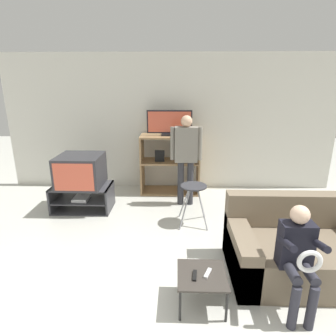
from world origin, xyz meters
TOP-DOWN VIEW (x-y plane):
  - wall_back at (0.00, 3.66)m, footprint 6.40×0.06m
  - tv_stand at (-1.44, 2.50)m, footprint 0.96×0.57m
  - television_main at (-1.43, 2.50)m, footprint 0.70×0.68m
  - media_shelf at (0.01, 3.34)m, footprint 1.11×0.50m
  - television_flat at (0.00, 3.33)m, footprint 0.83×0.20m
  - folding_stool at (0.39, 2.06)m, footprint 0.43×0.46m
  - snack_table at (0.39, 0.42)m, footprint 0.46×0.46m
  - remote_control_black at (0.32, 0.39)m, footprint 0.05×0.15m
  - remote_control_white at (0.44, 0.42)m, footprint 0.09×0.15m
  - couch at (1.49, 0.94)m, footprint 1.50×0.97m
  - person_standing_adult at (0.30, 2.77)m, footprint 0.53×0.20m
  - person_seated_child at (1.24, 0.39)m, footprint 0.33×0.43m

SIDE VIEW (x-z plane):
  - tv_stand at x=-1.44m, z-range 0.00..0.42m
  - couch at x=1.49m, z-range -0.13..0.69m
  - snack_table at x=0.39m, z-range 0.13..0.47m
  - remote_control_black at x=0.32m, z-range 0.34..0.36m
  - remote_control_white at x=0.44m, z-range 0.34..0.36m
  - folding_stool at x=0.39m, z-range 0.21..0.83m
  - media_shelf at x=0.01m, z-range 0.01..1.14m
  - person_seated_child at x=1.24m, z-range 0.09..1.13m
  - television_main at x=-1.43m, z-range 0.42..0.94m
  - person_standing_adult at x=0.30m, z-range 0.16..1.72m
  - wall_back at x=0.00m, z-range 0.00..2.60m
  - television_flat at x=0.00m, z-range 1.11..1.57m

